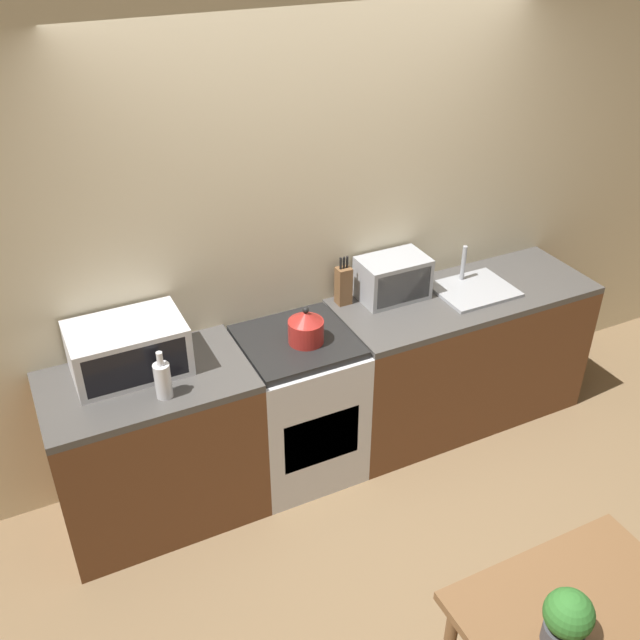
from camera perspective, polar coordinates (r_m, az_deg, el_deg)
ground_plane at (r=3.98m, az=7.50°, el=-17.51°), size 16.00×16.00×0.00m
wall_back at (r=3.99m, az=-0.31°, el=6.72°), size 10.00×0.06×2.60m
counter_left_run at (r=3.90m, az=-12.98°, el=-9.94°), size 1.03×0.62×0.90m
counter_right_run at (r=4.55m, az=10.99°, el=-2.81°), size 1.59×0.62×0.90m
stove_range at (r=4.08m, az=-1.75°, el=-6.81°), size 0.61×0.62×0.90m
kettle at (r=3.74m, az=-1.14°, el=-0.56°), size 0.19×0.19×0.21m
microwave at (r=3.63m, az=-15.10°, el=-2.22°), size 0.56×0.37×0.26m
bottle at (r=3.44m, az=-12.47°, el=-4.67°), size 0.08×0.08×0.25m
knife_block at (r=4.07m, az=1.89°, el=2.81°), size 0.08×0.07×0.30m
toaster_oven at (r=4.15m, az=5.86°, el=3.34°), size 0.40×0.25×0.25m
sink_basin at (r=4.34m, az=12.19°, el=2.48°), size 0.45×0.37×0.24m
dining_table at (r=3.05m, az=19.89°, el=-22.30°), size 0.88×0.62×0.73m
potted_plant at (r=2.77m, az=19.18°, el=-21.65°), size 0.17×0.17×0.24m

